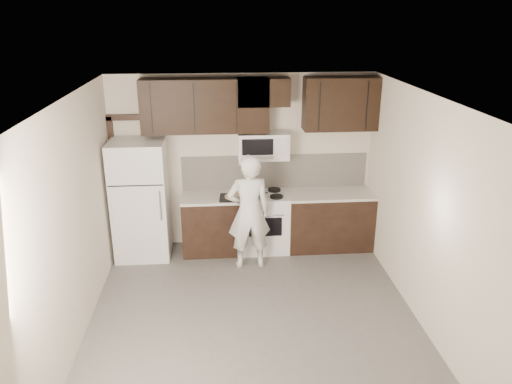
{
  "coord_description": "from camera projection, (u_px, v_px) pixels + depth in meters",
  "views": [
    {
      "loc": [
        -0.39,
        -5.17,
        3.58
      ],
      "look_at": [
        0.1,
        0.9,
        1.34
      ],
      "focal_mm": 35.0,
      "sensor_mm": 36.0,
      "label": 1
    }
  ],
  "objects": [
    {
      "name": "counter_run",
      "position": [
        283.0,
        221.0,
        7.81
      ],
      "size": [
        2.95,
        0.64,
        0.91
      ],
      "color": "black",
      "rests_on": "floor"
    },
    {
      "name": "backsplash",
      "position": [
        275.0,
        171.0,
        7.83
      ],
      "size": [
        2.9,
        0.02,
        0.54
      ],
      "primitive_type": "cube",
      "color": "beige",
      "rests_on": "counter_run"
    },
    {
      "name": "person",
      "position": [
        249.0,
        212.0,
        7.11
      ],
      "size": [
        0.66,
        0.47,
        1.7
      ],
      "primitive_type": "imported",
      "rotation": [
        0.0,
        0.0,
        3.24
      ],
      "color": "white",
      "rests_on": "floor"
    },
    {
      "name": "microwave",
      "position": [
        263.0,
        146.0,
        7.48
      ],
      "size": [
        0.76,
        0.42,
        0.4
      ],
      "color": "silver",
      "rests_on": "upper_cabinets"
    },
    {
      "name": "ceiling",
      "position": [
        254.0,
        99.0,
        5.17
      ],
      "size": [
        4.5,
        4.5,
        0.0
      ],
      "primitive_type": "plane",
      "rotation": [
        3.14,
        0.0,
        0.0
      ],
      "color": "white",
      "rests_on": "back_wall"
    },
    {
      "name": "door_trim",
      "position": [
        117.0,
        172.0,
        7.59
      ],
      "size": [
        0.5,
        0.08,
        2.12
      ],
      "color": "black",
      "rests_on": "floor"
    },
    {
      "name": "refrigerator",
      "position": [
        141.0,
        200.0,
        7.44
      ],
      "size": [
        0.8,
        0.76,
        1.8
      ],
      "color": "silver",
      "rests_on": "floor"
    },
    {
      "name": "floor",
      "position": [
        254.0,
        320.0,
        6.1
      ],
      "size": [
        4.5,
        4.5,
        0.0
      ],
      "primitive_type": "plane",
      "color": "#585553",
      "rests_on": "ground"
    },
    {
      "name": "baking_tray",
      "position": [
        235.0,
        198.0,
        7.46
      ],
      "size": [
        0.46,
        0.36,
        0.02
      ],
      "primitive_type": "cube",
      "rotation": [
        0.0,
        0.0,
        -0.06
      ],
      "color": "black",
      "rests_on": "counter_run"
    },
    {
      "name": "saucepan",
      "position": [
        253.0,
        194.0,
        7.45
      ],
      "size": [
        0.32,
        0.18,
        0.17
      ],
      "color": "silver",
      "rests_on": "stove"
    },
    {
      "name": "stove",
      "position": [
        264.0,
        221.0,
        7.78
      ],
      "size": [
        0.76,
        0.66,
        0.94
      ],
      "color": "silver",
      "rests_on": "floor"
    },
    {
      "name": "upper_cabinets",
      "position": [
        257.0,
        103.0,
        7.27
      ],
      "size": [
        3.48,
        0.35,
        0.78
      ],
      "color": "black",
      "rests_on": "back_wall"
    },
    {
      "name": "back_wall",
      "position": [
        243.0,
        161.0,
        7.74
      ],
      "size": [
        4.0,
        0.0,
        4.0
      ],
      "primitive_type": "plane",
      "rotation": [
        1.57,
        0.0,
        0.0
      ],
      "color": "beige",
      "rests_on": "ground"
    },
    {
      "name": "pizza",
      "position": [
        235.0,
        196.0,
        7.46
      ],
      "size": [
        0.32,
        0.32,
        0.02
      ],
      "primitive_type": "cylinder",
      "rotation": [
        0.0,
        0.0,
        -0.06
      ],
      "color": "#D2B68D",
      "rests_on": "baking_tray"
    }
  ]
}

